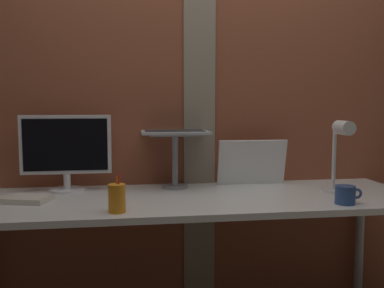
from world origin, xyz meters
The scene contains 10 objects.
brick_wall_back centered at (0.00, 0.36, 1.17)m, with size 3.73×0.16×2.35m.
desk centered at (-0.08, -0.05, 0.69)m, with size 2.22×0.70×0.76m.
monitor centered at (-0.72, 0.17, 0.98)m, with size 0.46×0.18×0.40m.
laptop_stand centered at (-0.15, 0.18, 0.95)m, with size 0.28×0.22×0.30m.
laptop centered at (-0.15, 0.24, 1.10)m, with size 0.36×0.31×0.20m.
whiteboard_panel centered at (0.28, 0.20, 0.88)m, with size 0.39×0.02×0.26m, color white.
desk_lamp centered at (0.64, -0.11, 0.99)m, with size 0.12×0.20×0.37m.
pen_cup centered at (-0.45, -0.30, 0.82)m, with size 0.07×0.07×0.17m.
coffee_mug centered at (0.58, -0.30, 0.80)m, with size 0.13×0.09×0.08m.
paper_clutter_stack centered at (-0.86, -0.05, 0.77)m, with size 0.20×0.14×0.03m, color silver.
Camera 1 is at (-0.38, -2.06, 1.22)m, focal length 39.39 mm.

